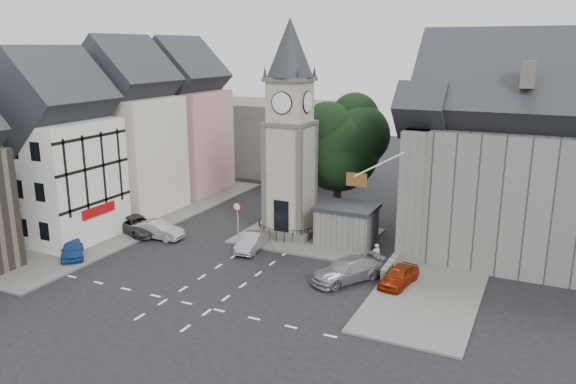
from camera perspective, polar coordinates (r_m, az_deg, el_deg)
The scene contains 23 objects.
ground at distance 37.25m, azimuth -5.09°, elevation -7.90°, with size 120.00×120.00×0.00m, color black.
pavement_west at distance 48.72m, azimuth -14.28°, elevation -2.75°, with size 6.00×30.00×0.14m, color #595651.
pavement_east at distance 40.55m, azimuth 15.84°, elevation -6.41°, with size 6.00×26.00×0.14m, color #595651.
central_island at distance 43.27m, azimuth 2.00°, elevation -4.48°, with size 10.00×8.00×0.16m, color #595651.
road_markings at distance 33.05m, azimuth -9.99°, elevation -11.11°, with size 20.00×8.00×0.01m, color silver.
clock_tower at distance 41.95m, azimuth 0.20°, elevation 6.24°, with size 4.86×4.86×16.25m.
stone_shelter at distance 41.23m, azimuth 5.96°, elevation -3.38°, with size 4.30×3.30×3.08m.
town_tree at distance 45.93m, azimuth 5.14°, elevation 5.47°, with size 7.20×7.20×10.80m.
warning_sign_post at distance 42.53m, azimuth -5.18°, elevation -2.12°, with size 0.70×0.19×2.85m.
terrace_pink at distance 56.86m, azimuth -10.64°, elevation 6.63°, with size 8.10×7.60×12.80m.
terrace_cream at distance 50.68m, azimuth -15.94°, elevation 5.37°, with size 8.10×7.60×12.80m.
terrace_tudor at distance 45.13m, azimuth -22.55°, elevation 3.22°, with size 8.10×7.60×12.00m.
backdrop_west at distance 65.56m, azimuth -1.87°, elevation 5.62°, with size 20.00×10.00×8.00m, color #4C4944.
east_building at distance 41.40m, azimuth 22.05°, elevation 2.44°, with size 14.40×11.40×12.60m.
east_boundary_wall at distance 42.74m, azimuth 12.64°, elevation -4.56°, with size 0.40×16.00×0.90m, color slate.
flagpole at distance 35.67m, azimuth 9.16°, elevation 2.74°, with size 3.68×0.10×2.74m.
car_west_blue at distance 41.72m, azimuth -21.09°, elevation -5.44°, with size 1.48×3.68×1.25m, color navy.
car_west_silver at distance 43.92m, azimuth -13.08°, elevation -3.76°, with size 1.43×4.09×1.35m, color #A7ABAF.
car_west_grey at distance 45.40m, azimuth -14.99°, elevation -3.27°, with size 2.24×4.87×1.35m, color #2F3032.
car_island_silver at distance 40.46m, azimuth -3.71°, elevation -5.06°, with size 1.33×3.81×1.25m, color gray.
car_island_east at distance 35.44m, azimuth 5.98°, elevation -7.90°, with size 1.97×4.85×1.41m, color gray.
car_east_red at distance 35.27m, azimuth 11.19°, elevation -8.37°, with size 1.48×3.67×1.25m, color maroon.
pedestrian at distance 37.74m, azimuth 8.94°, elevation -6.38°, with size 0.60×0.39×1.64m, color #B09E92.
Camera 1 is at (17.63, -29.58, 14.22)m, focal length 35.00 mm.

